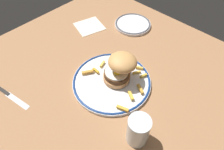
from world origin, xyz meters
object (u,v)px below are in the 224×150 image
burger (120,68)px  water_glass (138,132)px  dinner_plate (112,82)px  napkin (89,26)px  side_plate (133,24)px  knife (8,94)px

burger → water_glass: 23.32cm
dinner_plate → water_glass: bearing=-27.4°
dinner_plate → burger: 7.01cm
dinner_plate → water_glass: (20.17, -10.46, 3.67)cm
dinner_plate → napkin: bearing=150.9°
dinner_plate → side_plate: 37.18cm
burger → napkin: size_ratio=0.98×
burger → knife: 41.22cm
dinner_plate → burger: burger is taller
knife → dinner_plate: bearing=51.4°
napkin → dinner_plate: bearing=-29.1°
dinner_plate → water_glass: 23.02cm
dinner_plate → side_plate: (-17.19, 32.97, -0.00)cm
burger → knife: size_ratio=0.67×
knife → napkin: knife is taller
dinner_plate → napkin: (-32.13, 17.92, -0.64)cm
water_glass → side_plate: 57.41cm
knife → napkin: size_ratio=1.46×
water_glass → knife: water_glass is taller
knife → burger: bearing=52.5°
dinner_plate → side_plate: size_ratio=1.67×
side_plate → knife: 62.71cm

